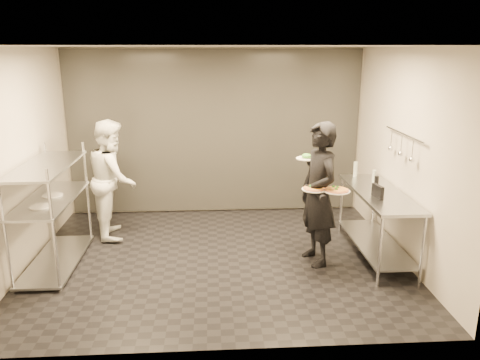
{
  "coord_description": "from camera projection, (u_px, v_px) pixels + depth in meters",
  "views": [
    {
      "loc": [
        -0.06,
        -5.86,
        2.78
      ],
      "look_at": [
        0.31,
        0.06,
        1.1
      ],
      "focal_mm": 35.0,
      "sensor_mm": 36.0,
      "label": 1
    }
  ],
  "objects": [
    {
      "name": "room_shell",
      "position": [
        215.0,
        142.0,
        7.13
      ],
      "size": [
        5.0,
        4.0,
        2.8
      ],
      "color": "black",
      "rests_on": "ground"
    },
    {
      "name": "pizza_plate_near",
      "position": [
        314.0,
        189.0,
        5.87
      ],
      "size": [
        0.3,
        0.3,
        0.05
      ],
      "color": "silver",
      "rests_on": "waiter"
    },
    {
      "name": "pass_rack",
      "position": [
        51.0,
        209.0,
        6.04
      ],
      "size": [
        0.6,
        1.6,
        1.5
      ],
      "color": "silver",
      "rests_on": "ground"
    },
    {
      "name": "utensil_rail",
      "position": [
        402.0,
        146.0,
        6.11
      ],
      "size": [
        0.07,
        1.2,
        0.31
      ],
      "color": "silver",
      "rests_on": "room_shell"
    },
    {
      "name": "prep_counter",
      "position": [
        378.0,
        212.0,
        6.35
      ],
      "size": [
        0.6,
        1.8,
        0.92
      ],
      "color": "silver",
      "rests_on": "ground"
    },
    {
      "name": "bottle_dark",
      "position": [
        376.0,
        183.0,
        6.32
      ],
      "size": [
        0.06,
        0.06,
        0.2
      ],
      "primitive_type": "cylinder",
      "color": "black",
      "rests_on": "prep_counter"
    },
    {
      "name": "bottle_clear",
      "position": [
        374.0,
        177.0,
        6.63
      ],
      "size": [
        0.06,
        0.06,
        0.19
      ],
      "primitive_type": "cylinder",
      "color": "#97A496",
      "rests_on": "prep_counter"
    },
    {
      "name": "pizza_plate_far",
      "position": [
        337.0,
        190.0,
        5.81
      ],
      "size": [
        0.33,
        0.33,
        0.05
      ],
      "color": "silver",
      "rests_on": "waiter"
    },
    {
      "name": "bottle_green",
      "position": [
        356.0,
        169.0,
        6.98
      ],
      "size": [
        0.06,
        0.06,
        0.23
      ],
      "primitive_type": "cylinder",
      "color": "#97A496",
      "rests_on": "prep_counter"
    },
    {
      "name": "waiter",
      "position": [
        318.0,
        194.0,
        6.06
      ],
      "size": [
        0.61,
        0.78,
        1.89
      ],
      "primitive_type": "imported",
      "rotation": [
        0.0,
        0.0,
        -1.31
      ],
      "color": "black",
      "rests_on": "ground"
    },
    {
      "name": "chef",
      "position": [
        113.0,
        179.0,
        7.01
      ],
      "size": [
        0.81,
        0.97,
        1.78
      ],
      "primitive_type": "imported",
      "rotation": [
        0.0,
        0.0,
        1.74
      ],
      "color": "white",
      "rests_on": "ground"
    },
    {
      "name": "salad_plate",
      "position": [
        307.0,
        157.0,
        6.24
      ],
      "size": [
        0.28,
        0.28,
        0.07
      ],
      "color": "silver",
      "rests_on": "waiter"
    },
    {
      "name": "pos_monitor",
      "position": [
        378.0,
        191.0,
        6.0
      ],
      "size": [
        0.09,
        0.24,
        0.17
      ],
      "primitive_type": "cube",
      "rotation": [
        0.0,
        0.0,
        0.17
      ],
      "color": "black",
      "rests_on": "prep_counter"
    }
  ]
}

